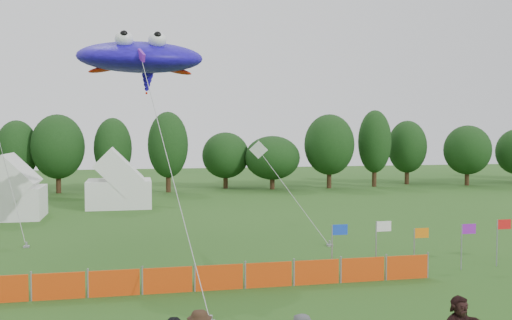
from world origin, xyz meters
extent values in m
cylinder|color=#382314|center=(-15.73, 46.21, 1.19)|extent=(0.50, 0.50, 2.38)
ellipsoid|color=black|center=(-15.73, 46.21, 4.30)|extent=(4.09, 4.09, 5.35)
cylinder|color=#382314|center=(-11.75, 45.39, 1.29)|extent=(0.50, 0.50, 2.57)
ellipsoid|color=black|center=(-11.75, 45.39, 4.64)|extent=(5.20, 5.20, 5.79)
cylinder|color=#382314|center=(-6.44, 45.32, 1.23)|extent=(0.50, 0.50, 2.46)
ellipsoid|color=black|center=(-6.44, 45.32, 4.45)|extent=(3.78, 3.78, 5.55)
cylinder|color=#382314|center=(-0.99, 43.92, 1.33)|extent=(0.50, 0.50, 2.66)
ellipsoid|color=black|center=(-0.99, 43.92, 4.81)|extent=(4.05, 4.05, 5.99)
cylinder|color=#382314|center=(5.28, 46.53, 0.99)|extent=(0.50, 0.50, 1.98)
ellipsoid|color=black|center=(5.28, 46.53, 3.58)|extent=(5.06, 5.06, 4.46)
cylinder|color=#382314|center=(9.99, 44.56, 0.93)|extent=(0.50, 0.50, 1.86)
ellipsoid|color=black|center=(9.99, 44.56, 3.35)|extent=(5.86, 5.86, 4.18)
cylinder|color=#382314|center=(16.28, 44.38, 1.31)|extent=(0.50, 0.50, 2.62)
ellipsoid|color=black|center=(16.28, 44.38, 4.73)|extent=(5.41, 5.41, 5.89)
cylinder|color=#382314|center=(21.78, 44.99, 1.39)|extent=(0.50, 0.50, 2.78)
ellipsoid|color=black|center=(21.78, 44.99, 5.02)|extent=(3.67, 3.67, 6.26)
cylinder|color=#382314|center=(26.67, 46.88, 1.21)|extent=(0.50, 0.50, 2.42)
ellipsoid|color=black|center=(26.67, 46.88, 4.36)|extent=(4.46, 4.46, 5.44)
cylinder|color=#382314|center=(32.69, 44.13, 1.12)|extent=(0.50, 0.50, 2.24)
ellipsoid|color=black|center=(32.69, 44.13, 4.04)|extent=(5.26, 5.26, 5.03)
cube|color=white|center=(-12.77, 29.03, 1.12)|extent=(4.07, 4.07, 2.24)
cube|color=white|center=(-5.54, 33.45, 1.12)|extent=(5.08, 4.07, 2.24)
cube|color=#D13E0B|center=(-9.09, 7.83, 0.50)|extent=(1.90, 0.06, 1.00)
cube|color=#D13E0B|center=(-7.09, 7.83, 0.50)|extent=(1.90, 0.06, 1.00)
cube|color=#D13E0B|center=(-5.09, 7.83, 0.50)|extent=(1.90, 0.06, 1.00)
cube|color=#D13E0B|center=(-3.09, 7.83, 0.50)|extent=(1.90, 0.06, 1.00)
cube|color=#D13E0B|center=(-1.09, 7.83, 0.50)|extent=(1.90, 0.06, 1.00)
cube|color=#D13E0B|center=(0.91, 7.83, 0.50)|extent=(1.90, 0.06, 1.00)
cube|color=#D13E0B|center=(2.91, 7.83, 0.50)|extent=(1.90, 0.06, 1.00)
cube|color=#D13E0B|center=(4.91, 7.83, 0.50)|extent=(1.90, 0.06, 1.00)
cube|color=#D13E0B|center=(6.91, 7.83, 0.50)|extent=(1.90, 0.06, 1.00)
cylinder|color=gray|center=(4.00, 9.04, 1.10)|extent=(0.06, 0.06, 2.21)
cube|color=blue|center=(4.35, 9.04, 1.98)|extent=(0.70, 0.02, 0.45)
cylinder|color=gray|center=(6.00, 8.97, 1.15)|extent=(0.06, 0.06, 2.30)
cube|color=white|center=(6.35, 8.97, 2.07)|extent=(0.70, 0.02, 0.45)
cylinder|color=gray|center=(8.00, 9.32, 0.93)|extent=(0.06, 0.06, 1.86)
cube|color=orange|center=(8.35, 9.32, 1.64)|extent=(0.70, 0.02, 0.45)
cylinder|color=gray|center=(10.00, 8.74, 1.04)|extent=(0.06, 0.06, 2.08)
cube|color=purple|center=(10.35, 8.74, 1.85)|extent=(0.70, 0.02, 0.45)
cylinder|color=gray|center=(12.00, 9.04, 1.08)|extent=(0.06, 0.06, 2.16)
cube|color=red|center=(12.35, 9.04, 1.94)|extent=(0.70, 0.02, 0.45)
ellipsoid|color=#210ED2|center=(-3.94, 14.52, 9.83)|extent=(6.20, 4.79, 2.13)
sphere|color=white|center=(-4.70, 13.20, 10.49)|extent=(0.85, 0.85, 0.85)
sphere|color=white|center=(-3.18, 13.20, 10.49)|extent=(0.85, 0.85, 0.85)
ellipsoid|color=red|center=(-5.56, 14.72, 9.27)|extent=(1.78, 0.78, 0.28)
ellipsoid|color=red|center=(-2.32, 14.72, 9.27)|extent=(1.78, 0.78, 0.28)
cube|color=purple|center=(-3.94, 12.19, 9.63)|extent=(0.37, 0.96, 0.70)
cylinder|color=#A5A5A5|center=(-2.93, 8.24, 4.77)|extent=(2.05, 8.58, 9.55)
cube|color=white|center=(4.44, 25.97, 4.86)|extent=(1.32, 0.36, 1.32)
cylinder|color=#A5A5A5|center=(5.22, 20.49, 2.43)|extent=(1.59, 10.99, 4.89)
cube|color=gray|center=(6.00, 15.00, 0.05)|extent=(0.30, 0.30, 0.10)
cylinder|color=#A5A5A5|center=(-12.08, 22.04, 5.53)|extent=(4.21, 8.11, 11.08)
cube|color=gray|center=(-10.00, 18.00, 0.05)|extent=(0.30, 0.30, 0.10)
camera|label=1|loc=(-4.27, -14.05, 6.27)|focal=40.00mm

